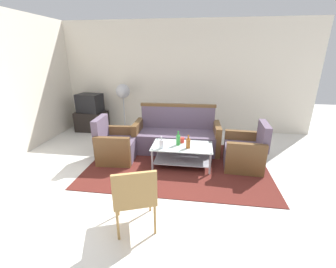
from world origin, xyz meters
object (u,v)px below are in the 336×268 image
Objects in this scene: pedestal_fan at (123,94)px; bottle_green at (178,140)px; bottle_clear at (161,144)px; bottle_brown at (188,143)px; television at (90,103)px; cup at (182,140)px; tv_stand at (92,121)px; armchair_left at (116,146)px; wicker_chair at (135,194)px; couch at (177,136)px; armchair_right at (245,152)px; coffee_table at (182,153)px.

bottle_green is at bearing -47.48° from pedestal_fan.
pedestal_fan is at bearing 124.22° from bottle_clear.
bottle_brown is 0.38× the size of television.
bottle_green is 0.15m from cup.
tv_stand is 0.63× the size of pedestal_fan.
bottle_brown is (1.43, -0.19, 0.22)m from armchair_left.
tv_stand is 0.95× the size of wicker_chair.
couch is 2.63m from tv_stand.
wicker_chair reaches higher than bottle_green.
pedestal_fan is at bearing 89.91° from wicker_chair.
cup is at bearing 117.35° from bottle_brown.
armchair_left is 3.68× the size of bottle_clear.
armchair_right reaches higher than bottle_brown.
armchair_left is at bearing 96.51° from wicker_chair.
tv_stand is 4.09m from wicker_chair.
coffee_table is 0.27m from bottle_brown.
armchair_right is at bearing -0.59° from cup.
armchair_right reaches higher than cup.
cup is 1.90m from wicker_chair.
coffee_table is 2.57m from pedestal_fan.
bottle_brown is 1.69m from wicker_chair.
cup is at bearing 94.30° from coffee_table.
bottle_green is at bearing 82.90° from armchair_left.
bottle_clear is 0.35× the size of television.
bottle_green is 2.66× the size of cup.
couch is 1.44× the size of pedestal_fan.
bottle_clear is 0.35m from bottle_green.
armchair_right is 3.19× the size of bottle_green.
bottle_green reaches higher than cup.
cup is 0.08× the size of pedestal_fan.
coffee_table is 4.48× the size of bottle_brown.
pedestal_fan is (-1.34, 1.96, 0.52)m from bottle_clear.
armchair_left is 2.08m from tv_stand.
armchair_left reaches higher than tv_stand.
bottle_green is at bearing 148.09° from bottle_brown.
armchair_left is 1.87m from pedestal_fan.
coffee_table is 11.00× the size of cup.
cup is 3.05m from television.
armchair_right is 0.77× the size of coffee_table.
coffee_table is (1.32, -0.10, -0.02)m from armchair_left.
armchair_right is 1.18m from cup.
armchair_right is 4.09m from tv_stand.
coffee_table is at bearing -18.70° from bottle_green.
coffee_table is 3.17m from television.
cup is (-0.13, 0.24, -0.04)m from bottle_brown.
bottle_clear is 0.29× the size of tv_stand.
bottle_brown is 0.92× the size of bottle_green.
bottle_green is at bearing -117.43° from cup.
couch reaches higher than armchair_left.
television reaches higher than coffee_table.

